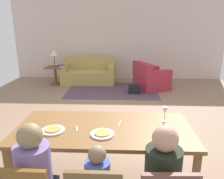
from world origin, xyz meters
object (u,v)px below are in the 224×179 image
(couch, at_px, (89,74))
(armchair, at_px, (150,79))
(dining_table, at_px, (104,133))
(side_table, at_px, (55,73))
(handbag, at_px, (134,89))
(book_lower, at_px, (60,66))
(plate_near_child, at_px, (102,134))
(book_upper, at_px, (61,65))
(plate_near_man, at_px, (53,130))
(wine_glass, at_px, (165,111))
(table_lamp, at_px, (54,53))

(couch, relative_size, armchair, 1.51)
(dining_table, xyz_separation_m, couch, (-0.89, 4.89, -0.39))
(side_table, bearing_deg, handbag, -19.86)
(book_lower, xyz_separation_m, handbag, (2.33, -0.92, -0.46))
(plate_near_child, distance_m, book_upper, 5.15)
(plate_near_man, height_order, book_upper, plate_near_man)
(plate_near_child, xyz_separation_m, book_lower, (-1.77, 4.84, -0.18))
(plate_near_child, distance_m, wine_glass, 0.80)
(book_lower, distance_m, handbag, 2.55)
(wine_glass, bearing_deg, plate_near_man, -166.45)
(couch, relative_size, side_table, 2.95)
(plate_near_child, distance_m, couch, 5.17)
(wine_glass, xyz_separation_m, side_table, (-2.64, 4.46, -0.52))
(couch, relative_size, book_lower, 7.77)
(dining_table, distance_m, table_lamp, 5.03)
(dining_table, relative_size, book_upper, 8.91)
(plate_near_man, distance_m, table_lamp, 4.96)
(table_lamp, bearing_deg, wine_glass, -59.37)
(couch, relative_size, table_lamp, 3.17)
(wine_glass, distance_m, book_upper, 5.12)
(plate_near_child, bearing_deg, dining_table, 90.00)
(plate_near_man, distance_m, armchair, 4.64)
(plate_near_child, height_order, wine_glass, wine_glass)
(plate_near_man, distance_m, wine_glass, 1.29)
(side_table, bearing_deg, book_upper, 9.79)
(plate_near_man, relative_size, handbag, 0.78)
(plate_near_man, bearing_deg, dining_table, 12.55)
(dining_table, height_order, plate_near_man, plate_near_man)
(couch, bearing_deg, book_lower, -165.07)
(handbag, bearing_deg, plate_near_child, -98.12)
(plate_near_man, distance_m, couch, 5.05)
(couch, xyz_separation_m, handbag, (1.45, -1.16, -0.17))
(couch, distance_m, handbag, 1.86)
(plate_near_man, bearing_deg, armchair, 69.76)
(dining_table, height_order, side_table, dining_table)
(plate_near_child, height_order, handbag, plate_near_child)
(plate_near_man, relative_size, book_upper, 1.14)
(couch, bearing_deg, plate_near_man, -86.01)
(wine_glass, xyz_separation_m, couch, (-1.59, 4.71, -0.59))
(dining_table, bearing_deg, armchair, 75.89)
(plate_near_child, bearing_deg, couch, 99.93)
(dining_table, xyz_separation_m, armchair, (1.06, 4.21, -0.37))
(plate_near_child, bearing_deg, plate_near_man, 173.65)
(dining_table, relative_size, plate_near_man, 7.84)
(dining_table, xyz_separation_m, wine_glass, (0.71, 0.18, 0.20))
(dining_table, xyz_separation_m, book_upper, (-1.74, 4.67, -0.07))
(table_lamp, bearing_deg, armchair, -8.03)
(plate_near_man, xyz_separation_m, side_table, (-1.39, 4.76, -0.39))
(book_lower, height_order, book_upper, book_upper)
(couch, relative_size, handbag, 5.34)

